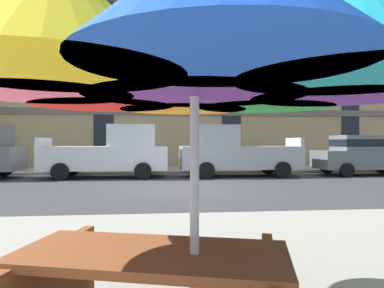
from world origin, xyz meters
TOP-DOWN VIEW (x-y plane):
  - ground_plane at (0.00, 0.00)m, footprint 120.00×120.00m
  - sidewalk_far at (0.00, 6.80)m, footprint 56.00×3.60m
  - apartment_building at (0.00, 14.99)m, footprint 43.85×12.08m
  - pickup_white at (-2.58, 3.70)m, footprint 5.10×2.12m
  - pickup_silver at (2.63, 3.70)m, footprint 5.10×2.12m
  - sedan_gray at (8.57, 3.70)m, footprint 4.40×1.98m
  - patio_umbrella at (-0.47, -9.00)m, footprint 3.08×3.08m

SIDE VIEW (x-z plane):
  - ground_plane at x=0.00m, z-range 0.00..0.00m
  - sidewalk_far at x=0.00m, z-range 0.00..0.12m
  - sedan_gray at x=8.57m, z-range 0.06..1.84m
  - pickup_white at x=-2.58m, z-range -0.07..2.13m
  - pickup_silver at x=2.63m, z-range -0.07..2.13m
  - patio_umbrella at x=-0.47m, z-range 0.86..3.25m
  - apartment_building at x=0.00m, z-range 0.00..16.00m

